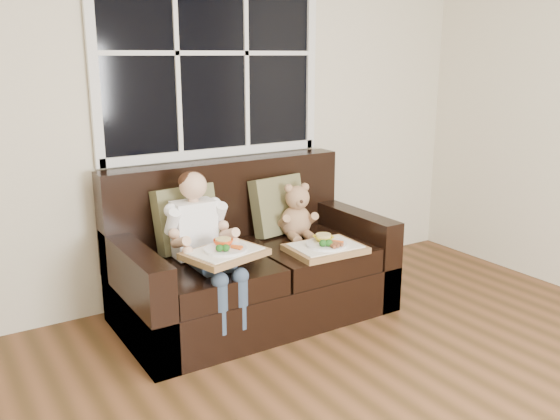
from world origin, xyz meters
TOP-DOWN VIEW (x-y plane):
  - room_walls at (0.00, 0.00)m, footprint 4.52×5.02m
  - window_back at (0.12, 2.48)m, footprint 1.62×0.04m
  - loveseat at (0.12, 2.02)m, footprint 1.70×0.92m
  - pillow_left at (-0.24, 2.17)m, footprint 0.42×0.23m
  - pillow_right at (0.43, 2.17)m, footprint 0.41×0.24m
  - child at (-0.27, 1.90)m, footprint 0.36×0.59m
  - teddy_bear at (0.50, 2.03)m, footprint 0.26×0.31m
  - tray_left at (-0.23, 1.67)m, footprint 0.49×0.42m
  - tray_right at (0.47, 1.67)m, footprint 0.47×0.36m

SIDE VIEW (x-z plane):
  - loveseat at x=0.12m, z-range -0.17..0.79m
  - tray_right at x=0.47m, z-range 0.43..0.53m
  - tray_left at x=-0.23m, z-range 0.53..0.62m
  - teddy_bear at x=0.50m, z-range 0.41..0.79m
  - child at x=-0.27m, z-range 0.22..1.04m
  - pillow_right at x=0.43m, z-range 0.44..0.85m
  - pillow_left at x=-0.24m, z-range 0.44..0.86m
  - room_walls at x=0.00m, z-range 0.24..2.95m
  - window_back at x=0.12m, z-range 0.96..2.33m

